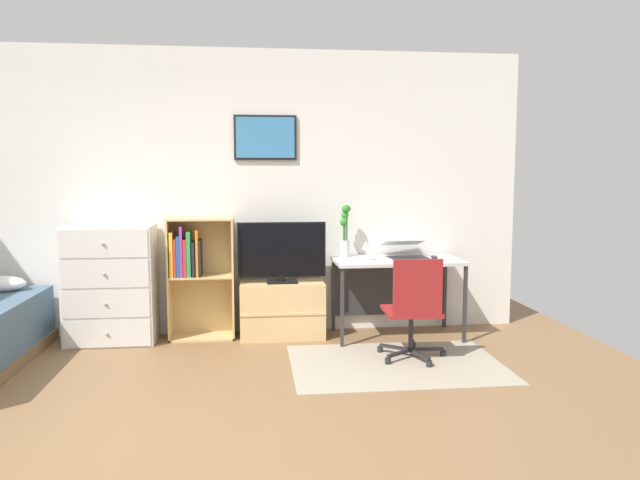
# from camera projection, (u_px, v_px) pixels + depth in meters

# --- Properties ---
(ground_plane) EXTENTS (7.20, 7.20, 0.00)m
(ground_plane) POSITION_uv_depth(u_px,v_px,m) (178.00, 441.00, 3.45)
(ground_plane) COLOR brown
(wall_back_with_posters) EXTENTS (6.12, 0.09, 2.70)m
(wall_back_with_posters) POSITION_uv_depth(u_px,v_px,m) (205.00, 193.00, 5.70)
(wall_back_with_posters) COLOR silver
(wall_back_with_posters) RESTS_ON ground_plane
(area_rug) EXTENTS (1.70, 1.20, 0.01)m
(area_rug) POSITION_uv_depth(u_px,v_px,m) (396.00, 364.00, 4.86)
(area_rug) COLOR #9E937F
(area_rug) RESTS_ON ground_plane
(dresser) EXTENTS (0.78, 0.46, 1.07)m
(dresser) POSITION_uv_depth(u_px,v_px,m) (111.00, 284.00, 5.43)
(dresser) COLOR silver
(dresser) RESTS_ON ground_plane
(bookshelf) EXTENTS (0.60, 0.30, 1.13)m
(bookshelf) POSITION_uv_depth(u_px,v_px,m) (195.00, 269.00, 5.57)
(bookshelf) COLOR tan
(bookshelf) RESTS_ON ground_plane
(tv_stand) EXTENTS (0.78, 0.41, 0.52)m
(tv_stand) POSITION_uv_depth(u_px,v_px,m) (282.00, 310.00, 5.65)
(tv_stand) COLOR tan
(tv_stand) RESTS_ON ground_plane
(television) EXTENTS (0.82, 0.16, 0.57)m
(television) POSITION_uv_depth(u_px,v_px,m) (282.00, 253.00, 5.57)
(television) COLOR black
(television) RESTS_ON tv_stand
(desk) EXTENTS (1.18, 0.63, 0.74)m
(desk) POSITION_uv_depth(u_px,v_px,m) (395.00, 271.00, 5.70)
(desk) COLOR silver
(desk) RESTS_ON ground_plane
(office_chair) EXTENTS (0.56, 0.58, 0.86)m
(office_chair) POSITION_uv_depth(u_px,v_px,m) (414.00, 306.00, 4.89)
(office_chair) COLOR #232326
(office_chair) RESTS_ON ground_plane
(laptop) EXTENTS (0.41, 0.44, 0.17)m
(laptop) POSITION_uv_depth(u_px,v_px,m) (405.00, 251.00, 5.70)
(laptop) COLOR #B7B7BC
(laptop) RESTS_ON desk
(computer_mouse) EXTENTS (0.06, 0.10, 0.03)m
(computer_mouse) POSITION_uv_depth(u_px,v_px,m) (434.00, 257.00, 5.62)
(computer_mouse) COLOR #262628
(computer_mouse) RESTS_ON desk
(bamboo_vase) EXTENTS (0.10, 0.09, 0.50)m
(bamboo_vase) POSITION_uv_depth(u_px,v_px,m) (345.00, 230.00, 5.71)
(bamboo_vase) COLOR silver
(bamboo_vase) RESTS_ON desk
(wine_glass) EXTENTS (0.07, 0.07, 0.18)m
(wine_glass) POSITION_uv_depth(u_px,v_px,m) (366.00, 246.00, 5.50)
(wine_glass) COLOR silver
(wine_glass) RESTS_ON desk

